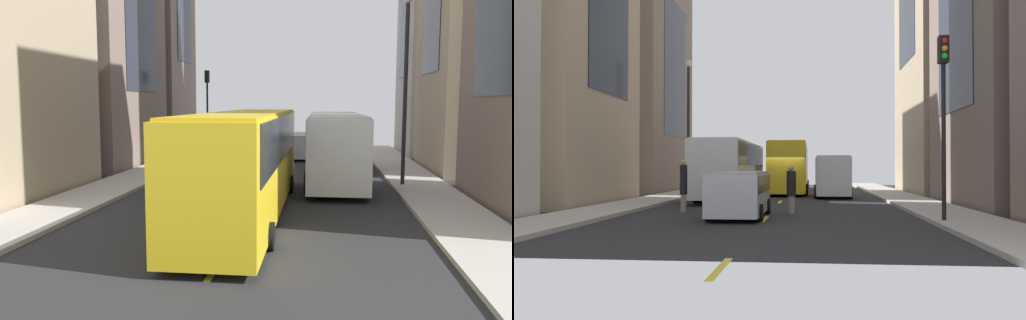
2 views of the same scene
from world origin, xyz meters
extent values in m
plane|color=#28282B|center=(0.00, 0.00, 0.00)|extent=(40.66, 40.66, 0.00)
cube|color=#B2ADA3|center=(-7.01, 0.00, 0.07)|extent=(2.64, 44.00, 0.15)
cube|color=#B2ADA3|center=(7.01, 0.00, 0.07)|extent=(2.64, 44.00, 0.15)
cube|color=yellow|center=(0.00, -21.00, 0.01)|extent=(0.16, 2.00, 0.01)
cube|color=yellow|center=(0.00, -12.60, 0.01)|extent=(0.16, 2.00, 0.01)
cube|color=yellow|center=(0.00, -4.20, 0.01)|extent=(0.16, 2.00, 0.01)
cube|color=yellow|center=(0.00, 4.20, 0.01)|extent=(0.16, 2.00, 0.01)
cube|color=yellow|center=(0.00, 12.60, 0.01)|extent=(0.16, 2.00, 0.01)
cube|color=#7A665B|center=(12.88, -6.54, 10.18)|extent=(8.69, 9.67, 20.36)
cube|color=#1E232D|center=(12.88, -6.54, 10.18)|extent=(8.78, 5.32, 11.20)
cube|color=silver|center=(-3.12, -1.48, 1.77)|extent=(2.55, 11.85, 3.00)
cube|color=black|center=(-3.12, -1.48, 2.62)|extent=(2.60, 10.90, 1.20)
cube|color=beige|center=(-3.12, -1.48, 3.31)|extent=(2.45, 11.37, 0.08)
cylinder|color=black|center=(-4.29, 2.19, 0.50)|extent=(0.46, 1.00, 1.00)
cylinder|color=black|center=(-1.94, 2.19, 0.50)|extent=(0.46, 1.00, 1.00)
cylinder|color=black|center=(-4.29, -5.16, 0.50)|extent=(0.46, 1.00, 1.00)
cylinder|color=black|center=(-1.94, -5.16, 0.50)|extent=(0.46, 1.00, 1.00)
cube|color=yellow|center=(0.11, 6.52, 1.86)|extent=(2.45, 14.28, 3.30)
cube|color=black|center=(0.11, 6.52, 2.72)|extent=(2.50, 13.14, 1.48)
cube|color=gold|center=(0.11, 6.52, 3.55)|extent=(2.35, 13.71, 0.08)
cylinder|color=black|center=(-1.02, 10.95, 0.38)|extent=(0.44, 0.76, 0.76)
cylinder|color=black|center=(1.23, 10.95, 0.38)|extent=(0.44, 0.76, 0.76)
cylinder|color=black|center=(-1.02, 2.10, 0.38)|extent=(0.44, 0.76, 0.76)
cylinder|color=black|center=(1.23, 2.10, 0.38)|extent=(0.44, 0.76, 0.76)
cube|color=white|center=(2.99, 0.21, 1.35)|extent=(2.05, 5.24, 2.30)
cube|color=black|center=(2.99, 0.21, 2.10)|extent=(2.09, 4.82, 0.69)
cube|color=silver|center=(2.99, 0.21, 2.54)|extent=(1.97, 5.03, 0.08)
cylinder|color=black|center=(2.04, 1.83, 0.36)|extent=(0.37, 0.72, 0.72)
cylinder|color=black|center=(3.93, 1.83, 0.36)|extent=(0.37, 0.72, 0.72)
cylinder|color=black|center=(2.04, -1.42, 0.36)|extent=(0.37, 0.72, 0.72)
cylinder|color=black|center=(3.93, -1.42, 0.36)|extent=(0.37, 0.72, 0.72)
cube|color=#B7BABF|center=(-1.00, -11.96, 0.91)|extent=(1.84, 4.64, 1.47)
cube|color=black|center=(-1.00, -11.96, 1.29)|extent=(1.88, 4.27, 0.62)
cube|color=#9C9EA2|center=(-1.00, -11.96, 1.68)|extent=(1.77, 4.46, 0.08)
cylinder|color=black|center=(-1.84, -10.52, 0.31)|extent=(0.33, 0.62, 0.62)
cylinder|color=black|center=(-0.15, -10.52, 0.31)|extent=(0.33, 0.62, 0.62)
cylinder|color=black|center=(-1.84, -13.40, 0.31)|extent=(0.33, 0.62, 0.62)
cylinder|color=black|center=(-0.15, -13.40, 0.31)|extent=(0.33, 0.62, 0.62)
cylinder|color=gray|center=(-3.67, -10.26, 0.37)|extent=(0.24, 0.24, 0.75)
cylinder|color=black|center=(-3.67, -10.26, 1.37)|extent=(0.32, 0.32, 1.25)
sphere|color=tan|center=(-3.67, -10.26, 2.11)|extent=(0.23, 0.23, 0.23)
cylinder|color=gray|center=(0.88, -10.54, 0.37)|extent=(0.29, 0.29, 0.74)
cylinder|color=black|center=(0.88, -10.54, 1.24)|extent=(0.39, 0.39, 1.01)
sphere|color=tan|center=(0.88, -10.54, 1.86)|extent=(0.24, 0.24, 0.24)
cylinder|color=black|center=(6.09, -13.63, 2.76)|extent=(0.14, 0.14, 5.22)
cube|color=black|center=(6.09, -13.63, 5.82)|extent=(0.32, 0.32, 0.90)
sphere|color=red|center=(6.09, -13.80, 6.07)|extent=(0.20, 0.20, 0.20)
sphere|color=orange|center=(6.09, -13.80, 5.82)|extent=(0.20, 0.20, 0.20)
sphere|color=green|center=(6.09, -13.80, 5.57)|extent=(0.20, 0.20, 0.20)
cylinder|color=black|center=(-6.19, -0.06, 4.26)|extent=(0.18, 0.18, 8.21)
camera|label=1|loc=(-2.49, 24.36, 3.94)|focal=36.32mm
camera|label=2|loc=(1.72, -29.76, 1.92)|focal=33.19mm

